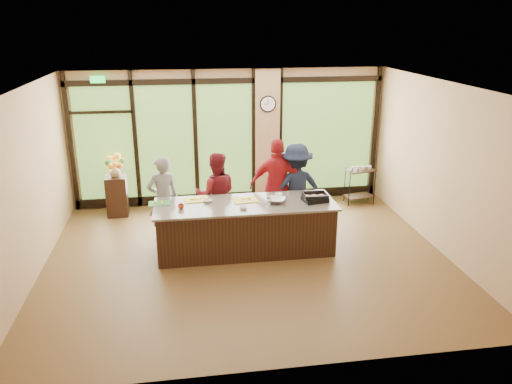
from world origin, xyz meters
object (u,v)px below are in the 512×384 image
object	(u,v)px
cook_right	(296,188)
roasting_pan	(315,199)
island_base	(245,228)
bar_cart	(360,181)
cook_left	(163,199)
flower_stand	(117,196)

from	to	relation	value
cook_right	roasting_pan	world-z (taller)	cook_right
island_base	cook_right	size ratio (longest dim) A/B	1.76
cook_right	bar_cart	bearing A→B (deg)	-150.79
island_base	roasting_pan	xyz separation A→B (m)	(1.25, -0.07, 0.52)
cook_left	roasting_pan	xyz separation A→B (m)	(2.70, -0.83, 0.14)
bar_cart	roasting_pan	bearing A→B (deg)	-137.93
roasting_pan	cook_right	bearing A→B (deg)	88.93
cook_left	bar_cart	size ratio (longest dim) A/B	1.86
flower_stand	bar_cart	distance (m)	5.38
cook_left	flower_stand	distance (m)	1.79
cook_left	cook_right	bearing A→B (deg)	162.88
island_base	cook_right	distance (m)	1.44
bar_cart	island_base	bearing A→B (deg)	-154.81
cook_left	roasting_pan	size ratio (longest dim) A/B	3.89
cook_right	flower_stand	world-z (taller)	cook_right
island_base	cook_left	bearing A→B (deg)	152.50
roasting_pan	bar_cart	bearing A→B (deg)	42.59
cook_right	flower_stand	distance (m)	3.86
island_base	roasting_pan	size ratio (longest dim) A/B	7.35
roasting_pan	cook_left	bearing A→B (deg)	152.76
cook_right	cook_left	bearing A→B (deg)	-5.27
island_base	cook_left	world-z (taller)	cook_left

